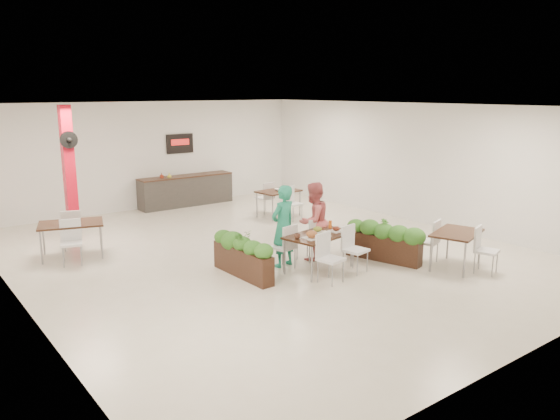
# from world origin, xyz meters

# --- Properties ---
(ground) EXTENTS (12.00, 12.00, 0.00)m
(ground) POSITION_xyz_m (0.00, 0.00, 0.00)
(ground) COLOR beige
(ground) RESTS_ON ground
(room_shell) EXTENTS (10.10, 12.10, 3.22)m
(room_shell) POSITION_xyz_m (0.00, 0.00, 2.01)
(room_shell) COLOR white
(room_shell) RESTS_ON ground
(red_column) EXTENTS (0.40, 0.41, 3.20)m
(red_column) POSITION_xyz_m (-3.00, 3.79, 1.64)
(red_column) COLOR red
(red_column) RESTS_ON ground
(service_counter) EXTENTS (3.00, 0.64, 2.20)m
(service_counter) POSITION_xyz_m (1.00, 5.65, 0.49)
(service_counter) COLOR #302E2B
(service_counter) RESTS_ON ground
(main_table) EXTENTS (1.52, 1.81, 0.92)m
(main_table) POSITION_xyz_m (0.15, -1.61, 0.64)
(main_table) COLOR black
(main_table) RESTS_ON ground
(diner_man) EXTENTS (0.68, 0.51, 1.68)m
(diner_man) POSITION_xyz_m (-0.24, -0.95, 0.84)
(diner_man) COLOR #229572
(diner_man) RESTS_ON ground
(diner_woman) EXTENTS (0.90, 0.76, 1.65)m
(diner_woman) POSITION_xyz_m (0.56, -0.95, 0.83)
(diner_woman) COLOR #D25D60
(diner_woman) RESTS_ON ground
(planter_left) EXTENTS (0.42, 1.77, 0.92)m
(planter_left) POSITION_xyz_m (-1.24, -0.99, 0.49)
(planter_left) COLOR black
(planter_left) RESTS_ON ground
(planter_right) EXTENTS (0.77, 1.69, 0.90)m
(planter_right) POSITION_xyz_m (1.67, -1.94, 0.48)
(planter_right) COLOR black
(planter_right) RESTS_ON ground
(side_table_a) EXTENTS (1.51, 1.67, 0.92)m
(side_table_a) POSITION_xyz_m (-3.48, 2.31, 0.64)
(side_table_a) COLOR black
(side_table_a) RESTS_ON ground
(side_table_b) EXTENTS (1.25, 1.65, 0.92)m
(side_table_b) POSITION_xyz_m (2.38, 2.69, 0.63)
(side_table_b) COLOR black
(side_table_b) RESTS_ON ground
(side_table_c) EXTENTS (1.36, 1.67, 0.92)m
(side_table_c) POSITION_xyz_m (2.48, -3.14, 0.62)
(side_table_c) COLOR black
(side_table_c) RESTS_ON ground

